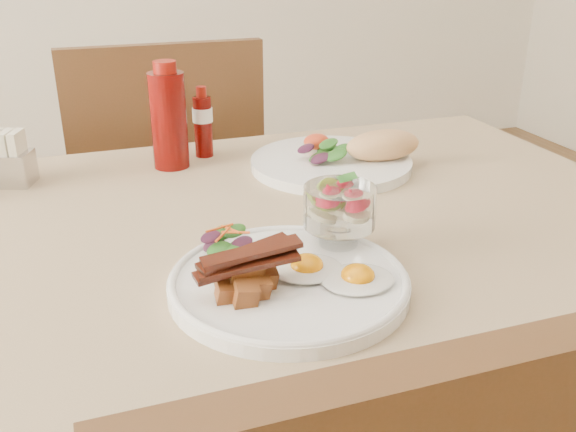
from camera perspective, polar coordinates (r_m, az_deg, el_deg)
name	(u,v)px	position (r m, az deg, el deg)	size (l,w,h in m)	color
table	(236,289)	(0.93, -4.64, -6.53)	(1.33, 0.88, 0.75)	#52301A
chair_far	(167,208)	(1.58, -10.71, 0.73)	(0.42, 0.42, 0.93)	#52301A
main_plate	(289,284)	(0.75, 0.07, -6.03)	(0.28, 0.28, 0.02)	white
fried_eggs	(332,272)	(0.74, 3.92, -5.00)	(0.14, 0.13, 0.02)	silver
bacon_potato_pile	(246,273)	(0.70, -3.73, -5.09)	(0.12, 0.07, 0.05)	brown
side_salad	(228,244)	(0.79, -5.38, -2.51)	(0.07, 0.07, 0.04)	#1A5316
fruit_cup	(339,207)	(0.80, 4.60, 0.80)	(0.09, 0.09, 0.09)	white
second_plate	(343,158)	(1.14, 4.94, 5.20)	(0.30, 0.28, 0.07)	white
ketchup_bottle	(169,119)	(1.14, -10.56, 8.52)	(0.08, 0.08, 0.19)	#580705
hot_sauce_bottle	(203,123)	(1.20, -7.57, 8.20)	(0.04, 0.04, 0.13)	#580705
sugar_caddy	(0,161)	(1.15, -24.20, 4.46)	(0.11, 0.09, 0.09)	#BCBCC1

